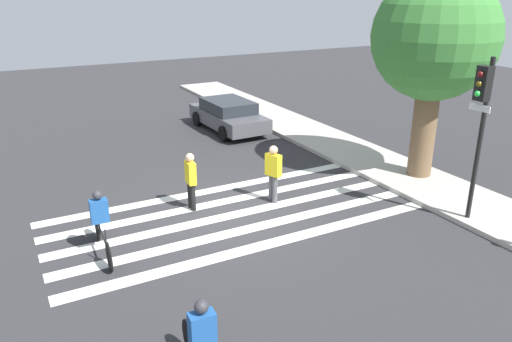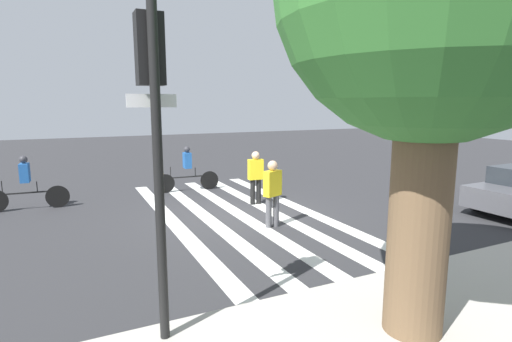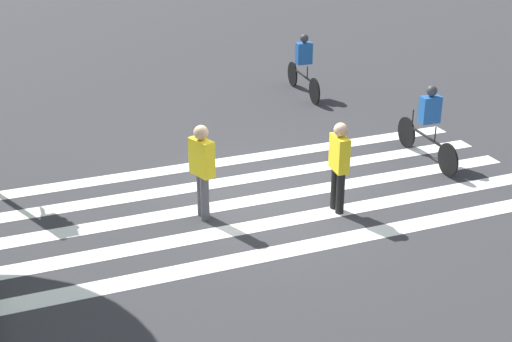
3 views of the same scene
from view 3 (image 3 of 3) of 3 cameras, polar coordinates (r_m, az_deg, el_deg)
The scene contains 6 objects.
ground_plane at distance 13.21m, azimuth 1.38°, elevation -2.09°, with size 60.00×60.00×0.00m, color #2D2D30.
crosswalk_stripes at distance 13.21m, azimuth 1.38°, elevation -2.08°, with size 4.20×10.00×0.01m.
pedestrian_child_with_backpack at distance 12.11m, azimuth -4.34°, elevation 0.36°, with size 0.52×0.36×1.71m.
pedestrian_adult_yellow_jacket at distance 12.41m, azimuth 6.66°, elevation 0.70°, with size 0.47×0.25×1.66m.
cyclist_mid_street at distance 18.79m, azimuth 3.83°, elevation 8.65°, with size 2.29×0.42×1.62m.
cyclist_far_lane at distance 14.90m, azimuth 13.65°, elevation 3.90°, with size 2.28×0.41×1.62m.
Camera 3 is at (-10.95, 4.60, 5.78)m, focal length 50.00 mm.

